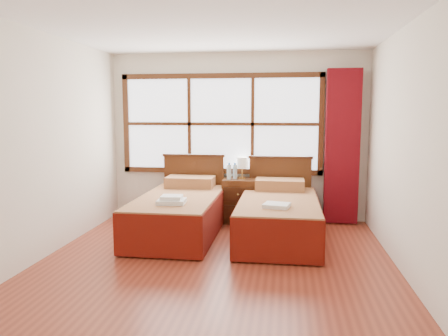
# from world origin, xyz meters

# --- Properties ---
(floor) EXTENTS (4.50, 4.50, 0.00)m
(floor) POSITION_xyz_m (0.00, 0.00, 0.00)
(floor) COLOR brown
(floor) RESTS_ON ground
(ceiling) EXTENTS (4.50, 4.50, 0.00)m
(ceiling) POSITION_xyz_m (0.00, 0.00, 2.60)
(ceiling) COLOR white
(ceiling) RESTS_ON wall_back
(wall_back) EXTENTS (4.00, 0.00, 4.00)m
(wall_back) POSITION_xyz_m (0.00, 2.25, 1.30)
(wall_back) COLOR silver
(wall_back) RESTS_ON floor
(wall_left) EXTENTS (0.00, 4.50, 4.50)m
(wall_left) POSITION_xyz_m (-2.00, 0.00, 1.30)
(wall_left) COLOR silver
(wall_left) RESTS_ON floor
(wall_right) EXTENTS (0.00, 4.50, 4.50)m
(wall_right) POSITION_xyz_m (2.00, 0.00, 1.30)
(wall_right) COLOR silver
(wall_right) RESTS_ON floor
(window) EXTENTS (3.16, 0.06, 1.56)m
(window) POSITION_xyz_m (-0.25, 2.21, 1.50)
(window) COLOR white
(window) RESTS_ON wall_back
(curtain) EXTENTS (0.50, 0.16, 2.30)m
(curtain) POSITION_xyz_m (1.60, 2.11, 1.17)
(curtain) COLOR maroon
(curtain) RESTS_ON wall_back
(bed_left) EXTENTS (1.06, 2.08, 1.03)m
(bed_left) POSITION_xyz_m (-0.67, 1.20, 0.31)
(bed_left) COLOR #391A0B
(bed_left) RESTS_ON floor
(bed_right) EXTENTS (1.05, 2.07, 1.02)m
(bed_right) POSITION_xyz_m (0.69, 1.20, 0.31)
(bed_right) COLOR #391A0B
(bed_right) RESTS_ON floor
(nightstand) EXTENTS (0.50, 0.49, 0.67)m
(nightstand) POSITION_xyz_m (0.08, 1.99, 0.34)
(nightstand) COLOR #47230F
(nightstand) RESTS_ON floor
(towels_left) EXTENTS (0.36, 0.32, 0.10)m
(towels_left) POSITION_xyz_m (-0.64, 0.65, 0.59)
(towels_left) COLOR white
(towels_left) RESTS_ON bed_left
(towels_right) EXTENTS (0.35, 0.32, 0.05)m
(towels_right) POSITION_xyz_m (0.67, 0.64, 0.57)
(towels_right) COLOR white
(towels_right) RESTS_ON bed_right
(lamp) EXTENTS (0.17, 0.17, 0.33)m
(lamp) POSITION_xyz_m (0.11, 2.04, 0.90)
(lamp) COLOR #B7833A
(lamp) RESTS_ON nightstand
(bottle_near) EXTENTS (0.07, 0.07, 0.26)m
(bottle_near) POSITION_xyz_m (-0.08, 1.91, 0.79)
(bottle_near) COLOR #A8C8D8
(bottle_near) RESTS_ON nightstand
(bottle_far) EXTENTS (0.07, 0.07, 0.25)m
(bottle_far) POSITION_xyz_m (0.00, 1.96, 0.79)
(bottle_far) COLOR #A8C8D8
(bottle_far) RESTS_ON nightstand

